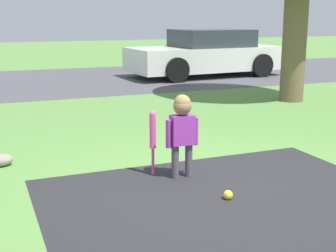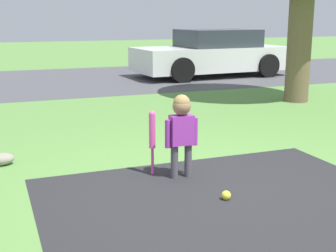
{
  "view_description": "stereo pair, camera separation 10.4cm",
  "coord_description": "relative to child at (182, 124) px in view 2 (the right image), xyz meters",
  "views": [
    {
      "loc": [
        -2.2,
        -3.93,
        1.71
      ],
      "look_at": [
        -0.24,
        0.88,
        0.49
      ],
      "focal_mm": 50.0,
      "sensor_mm": 36.0,
      "label": 1
    },
    {
      "loc": [
        -2.11,
        -3.97,
        1.71
      ],
      "look_at": [
        -0.24,
        0.88,
        0.49
      ],
      "focal_mm": 50.0,
      "sensor_mm": 36.0,
      "label": 2
    }
  ],
  "objects": [
    {
      "name": "edging_rock",
      "position": [
        -1.82,
        1.16,
        -0.52
      ],
      "size": [
        0.32,
        0.22,
        0.15
      ],
      "color": "gray",
      "rests_on": "ground"
    },
    {
      "name": "baseball_bat",
      "position": [
        -0.26,
        0.2,
        -0.12
      ],
      "size": [
        0.07,
        0.07,
        0.72
      ],
      "color": "#E54CA5",
      "rests_on": "ground"
    },
    {
      "name": "ground_plane",
      "position": [
        0.24,
        -0.48,
        -0.59
      ],
      "size": [
        60.0,
        60.0,
        0.0
      ],
      "primitive_type": "plane",
      "color": "#5B8C42"
    },
    {
      "name": "sports_ball",
      "position": [
        0.15,
        -0.74,
        -0.55
      ],
      "size": [
        0.09,
        0.09,
        0.09
      ],
      "color": "yellow",
      "rests_on": "ground"
    },
    {
      "name": "street_strip",
      "position": [
        0.24,
        8.43,
        -0.59
      ],
      "size": [
        40.0,
        6.0,
        0.01
      ],
      "color": "#4C4C51",
      "rests_on": "ground"
    },
    {
      "name": "parked_car",
      "position": [
        4.27,
        7.93,
        0.05
      ],
      "size": [
        4.53,
        2.26,
        1.34
      ],
      "rotation": [
        0.0,
        0.0,
        3.2
      ],
      "color": "silver",
      "rests_on": "ground"
    },
    {
      "name": "child",
      "position": [
        0.0,
        0.0,
        0.0
      ],
      "size": [
        0.37,
        0.2,
        0.91
      ],
      "rotation": [
        0.0,
        0.0,
        -0.01
      ],
      "color": "#4C4751",
      "rests_on": "ground"
    }
  ]
}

